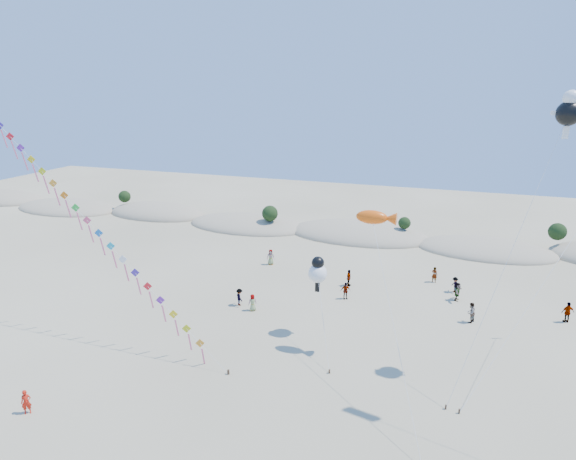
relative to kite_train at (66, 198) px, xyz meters
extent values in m
ellipsoid|color=tan|center=(-46.72, 32.89, -10.98)|extent=(17.00, 9.35, 3.20)
ellipsoid|color=#233513|center=(-46.72, 32.89, -10.10)|extent=(13.60, 6.12, 0.68)
ellipsoid|color=tan|center=(-30.72, 31.49, -10.98)|extent=(18.00, 9.90, 2.80)
ellipsoid|color=#233513|center=(-30.72, 31.49, -10.21)|extent=(14.40, 6.48, 0.72)
ellipsoid|color=tan|center=(-14.72, 33.29, -10.98)|extent=(16.00, 8.80, 3.60)
ellipsoid|color=#233513|center=(-14.72, 33.29, -9.99)|extent=(12.80, 5.76, 0.64)
ellipsoid|color=tan|center=(1.28, 31.89, -10.98)|extent=(17.60, 9.68, 3.00)
ellipsoid|color=#233513|center=(1.28, 31.89, -10.15)|extent=(14.08, 6.34, 0.70)
ellipsoid|color=tan|center=(17.28, 32.59, -10.98)|extent=(19.00, 10.45, 3.40)
ellipsoid|color=#233513|center=(17.28, 32.59, -10.04)|extent=(15.20, 6.84, 0.76)
ellipsoid|color=tan|center=(33.28, 31.19, -10.98)|extent=(16.40, 9.02, 2.80)
ellipsoid|color=#233513|center=(33.28, 31.19, -10.21)|extent=(13.12, 5.90, 0.66)
sphere|color=black|center=(-20.72, 33.49, -8.62)|extent=(1.90, 1.90, 1.90)
sphere|color=black|center=(5.28, 30.69, -8.50)|extent=(2.20, 2.20, 2.20)
sphere|color=black|center=(23.28, 32.69, -8.74)|extent=(1.60, 1.60, 1.60)
sphere|color=black|center=(41.28, 34.09, -8.54)|extent=(2.10, 2.10, 2.10)
cube|color=#3F2D1E|center=(14.97, -2.74, -10.80)|extent=(0.12, 0.12, 0.35)
cylinder|color=silver|center=(1.07, -0.20, -0.70)|extent=(27.81, 5.10, 20.57)
cube|color=orange|center=(12.58, -2.30, -9.21)|extent=(1.28, 0.50, 1.35)
cube|color=pink|center=(12.76, -2.25, -10.31)|extent=(0.19, 0.45, 1.55)
cube|color=yellow|center=(11.42, -2.09, -8.36)|extent=(1.28, 0.50, 1.35)
cube|color=pink|center=(11.60, -2.04, -9.46)|extent=(0.19, 0.45, 1.55)
cube|color=yellow|center=(10.27, -1.88, -7.51)|extent=(1.28, 0.50, 1.35)
cube|color=pink|center=(10.45, -1.83, -8.61)|extent=(0.19, 0.45, 1.55)
cube|color=purple|center=(9.12, -1.67, -6.65)|extent=(1.28, 0.50, 1.35)
cube|color=pink|center=(9.30, -1.62, -7.75)|extent=(0.19, 0.45, 1.55)
cube|color=red|center=(7.96, -1.46, -5.80)|extent=(1.28, 0.50, 1.35)
cube|color=pink|center=(8.14, -1.41, -6.90)|extent=(0.19, 0.45, 1.55)
cube|color=#4528A3|center=(6.81, -1.25, -4.94)|extent=(1.28, 0.50, 1.35)
cube|color=pink|center=(6.99, -1.20, -6.04)|extent=(0.19, 0.45, 1.55)
cube|color=white|center=(5.65, -1.04, -4.09)|extent=(1.28, 0.50, 1.35)
cube|color=pink|center=(5.83, -0.99, -5.19)|extent=(0.19, 0.45, 1.55)
cube|color=#1AACC4|center=(4.50, -0.83, -3.24)|extent=(1.28, 0.50, 1.35)
cube|color=pink|center=(4.68, -0.78, -4.34)|extent=(0.19, 0.45, 1.55)
cube|color=blue|center=(3.34, -0.62, -2.38)|extent=(1.28, 0.50, 1.35)
cube|color=pink|center=(3.52, -0.57, -3.48)|extent=(0.19, 0.45, 1.55)
cube|color=#FF5075|center=(2.19, -0.41, -1.53)|extent=(1.28, 0.50, 1.35)
cube|color=pink|center=(2.37, -0.36, -2.63)|extent=(0.19, 0.45, 1.55)
cube|color=green|center=(1.03, -0.20, -0.67)|extent=(1.28, 0.50, 1.35)
cube|color=pink|center=(1.21, -0.15, -1.77)|extent=(0.19, 0.45, 1.55)
cube|color=orange|center=(-0.12, 0.01, 0.18)|extent=(1.28, 0.50, 1.35)
cube|color=pink|center=(0.06, 0.06, -0.92)|extent=(0.19, 0.45, 1.55)
cube|color=orange|center=(-1.28, 0.23, 1.03)|extent=(1.28, 0.50, 1.35)
cube|color=pink|center=(-1.10, 0.28, -0.07)|extent=(0.19, 0.45, 1.55)
cube|color=yellow|center=(-2.43, 0.44, 1.89)|extent=(1.28, 0.50, 1.35)
cube|color=pink|center=(-2.25, 0.49, 0.79)|extent=(0.19, 0.45, 1.55)
cube|color=yellow|center=(-3.59, 0.65, 2.74)|extent=(1.28, 0.50, 1.35)
cube|color=pink|center=(-3.41, 0.70, 1.64)|extent=(0.19, 0.45, 1.55)
cube|color=purple|center=(-4.74, 0.86, 3.60)|extent=(1.28, 0.50, 1.35)
cube|color=pink|center=(-4.56, 0.91, 2.50)|extent=(0.19, 0.45, 1.55)
cube|color=red|center=(-5.90, 1.07, 4.45)|extent=(1.28, 0.50, 1.35)
cube|color=pink|center=(-5.72, 1.12, 3.35)|extent=(0.19, 0.45, 1.55)
cube|color=#4528A3|center=(-7.05, 1.28, 5.30)|extent=(1.28, 0.50, 1.35)
cube|color=pink|center=(-6.87, 1.33, 4.20)|extent=(0.19, 0.45, 1.55)
cylinder|color=silver|center=(25.93, -1.66, -5.76)|extent=(5.11, 11.34, 10.45)
ellipsoid|color=#F2550C|center=(23.39, 3.99, -0.54)|extent=(2.27, 1.00, 1.00)
cone|color=#F2550C|center=(24.66, 3.99, -0.54)|extent=(0.91, 0.91, 0.91)
cube|color=#3F2D1E|center=(21.63, -0.31, -10.83)|extent=(0.10, 0.10, 0.30)
cylinder|color=silver|center=(20.41, 2.38, -8.39)|extent=(2.47, 5.41, 5.19)
sphere|color=white|center=(19.19, 5.07, -5.80)|extent=(1.50, 1.50, 1.50)
sphere|color=black|center=(19.19, 5.07, -4.90)|extent=(1.00, 1.00, 1.00)
cube|color=black|center=(19.19, 5.07, -6.95)|extent=(0.35, 0.18, 0.80)
cube|color=#3F2D1E|center=(29.48, -1.77, -10.83)|extent=(0.10, 0.10, 0.30)
cylinder|color=silver|center=(32.20, 1.61, -2.09)|extent=(5.45, 6.78, 17.79)
sphere|color=black|center=(34.91, 4.98, 6.80)|extent=(1.51, 1.51, 1.51)
sphere|color=white|center=(34.91, 4.98, 7.70)|extent=(0.98, 0.98, 0.98)
cube|color=white|center=(34.91, 4.98, 5.64)|extent=(0.35, 0.18, 0.80)
cube|color=white|center=(34.21, 4.98, 6.80)|extent=(0.60, 0.15, 0.25)
cube|color=#3F2D1E|center=(30.28, -1.92, -10.83)|extent=(0.10, 0.10, 0.30)
cylinder|color=silver|center=(34.43, 4.54, -5.70)|extent=(8.32, 12.95, 10.57)
imported|color=red|center=(5.07, -10.54, -10.18)|extent=(0.69, 0.67, 1.59)
imported|color=slate|center=(11.12, 7.65, -10.17)|extent=(1.16, 1.17, 1.62)
imported|color=slate|center=(12.68, 7.03, -10.20)|extent=(0.90, 0.86, 1.55)
imported|color=slate|center=(20.02, 12.16, -10.16)|extent=(1.04, 0.81, 1.65)
imported|color=slate|center=(29.80, 17.14, -10.20)|extent=(0.98, 1.16, 1.55)
imported|color=slate|center=(30.03, 15.26, -10.10)|extent=(0.78, 1.70, 1.76)
imported|color=slate|center=(27.79, 19.11, -10.15)|extent=(0.70, 0.58, 1.65)
imported|color=slate|center=(31.13, 10.98, -10.08)|extent=(1.01, 1.09, 1.80)
imported|color=slate|center=(10.07, 18.42, -10.09)|extent=(1.01, 0.82, 1.77)
imported|color=slate|center=(38.93, 13.68, -10.06)|extent=(1.17, 0.80, 1.84)
imported|color=slate|center=(19.67, 15.32, -10.12)|extent=(0.54, 1.05, 1.71)
camera|label=1|loc=(28.44, -29.14, 8.44)|focal=30.00mm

